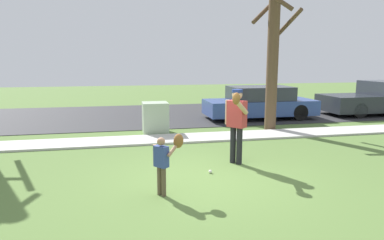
% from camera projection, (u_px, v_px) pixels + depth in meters
% --- Properties ---
extents(ground_plane, '(48.00, 48.00, 0.00)m').
position_uv_depth(ground_plane, '(177.00, 140.00, 10.42)').
color(ground_plane, '#567538').
extents(sidewalk_strip, '(36.00, 1.20, 0.06)m').
position_uv_depth(sidewalk_strip, '(177.00, 138.00, 10.51)').
color(sidewalk_strip, beige).
rests_on(sidewalk_strip, ground).
extents(road_surface, '(36.00, 6.80, 0.02)m').
position_uv_depth(road_surface, '(159.00, 115.00, 15.34)').
color(road_surface, '#2D2D30').
rests_on(road_surface, ground).
extents(person_adult, '(0.55, 0.87, 1.74)m').
position_uv_depth(person_adult, '(236.00, 118.00, 7.85)').
color(person_adult, black).
rests_on(person_adult, ground).
extents(person_child, '(0.59, 0.33, 1.10)m').
position_uv_depth(person_child, '(165.00, 157.00, 6.06)').
color(person_child, brown).
rests_on(person_child, ground).
extents(baseball, '(0.07, 0.07, 0.07)m').
position_uv_depth(baseball, '(210.00, 172.00, 7.35)').
color(baseball, white).
rests_on(baseball, ground).
extents(utility_cabinet, '(0.83, 0.78, 1.03)m').
position_uv_depth(utility_cabinet, '(155.00, 118.00, 11.40)').
color(utility_cabinet, '#9EB293').
rests_on(utility_cabinet, ground).
extents(street_tree_near, '(1.85, 1.89, 5.50)m').
position_uv_depth(street_tree_near, '(273.00, 45.00, 11.53)').
color(street_tree_near, brown).
rests_on(street_tree_near, ground).
extents(parked_wagon_blue, '(4.50, 1.80, 1.33)m').
position_uv_depth(parked_wagon_blue, '(260.00, 103.00, 14.16)').
color(parked_wagon_blue, '#2D478C').
rests_on(parked_wagon_blue, road_surface).
extents(parked_pickup_dark, '(5.20, 1.95, 1.48)m').
position_uv_depth(parked_pickup_dark, '(380.00, 99.00, 15.40)').
color(parked_pickup_dark, '#23282D').
rests_on(parked_pickup_dark, road_surface).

